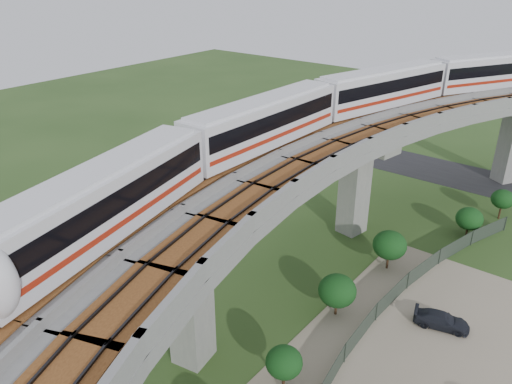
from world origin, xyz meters
TOP-DOWN VIEW (x-y plane):
  - ground at (0.00, 0.00)m, footprint 160.00×160.00m
  - dirt_lot at (14.00, -2.00)m, footprint 18.00×26.00m
  - asphalt_road at (0.00, 30.00)m, footprint 60.00×8.00m
  - viaduct at (3.84, 0.00)m, footprint 19.58×73.98m
  - metro_train at (0.83, 7.55)m, footprint 14.46×60.82m
  - fence at (9.75, 0.00)m, footprint 3.87×38.73m
  - tree_0 at (11.19, 21.54)m, footprint 2.17×2.17m
  - tree_1 at (9.74, 16.16)m, footprint 2.42×2.42m
  - tree_2 at (6.29, 6.61)m, footprint 2.73×2.73m
  - tree_3 at (5.91, -1.15)m, footprint 2.70×2.70m
  - tree_4 at (7.07, -9.27)m, footprint 2.15×2.15m
  - car_dark at (12.32, 2.16)m, footprint 3.98×2.46m

SIDE VIEW (x-z plane):
  - ground at x=0.00m, z-range 0.00..0.00m
  - asphalt_road at x=0.00m, z-range 0.00..0.03m
  - dirt_lot at x=14.00m, z-range 0.00..0.04m
  - car_dark at x=12.32m, z-range 0.04..1.12m
  - fence at x=9.75m, z-range 0.00..1.50m
  - tree_1 at x=9.74m, z-range 0.37..3.16m
  - tree_3 at x=5.91m, z-range 0.46..3.67m
  - tree_0 at x=11.19m, z-range 0.59..3.64m
  - tree_2 at x=6.29m, z-range 0.53..3.92m
  - tree_4 at x=7.07m, z-range 0.69..3.93m
  - viaduct at x=3.84m, z-range 3.35..14.75m
  - metro_train at x=0.83m, z-range 10.49..14.13m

